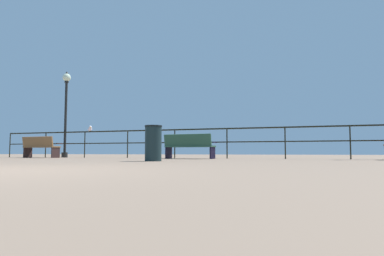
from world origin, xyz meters
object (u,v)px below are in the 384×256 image
(bench_far_left, at_px, (40,146))
(bench_near_left, at_px, (189,145))
(seagull_on_rail, at_px, (90,129))
(lamppost_left, at_px, (66,103))
(trash_bin, at_px, (153,143))

(bench_far_left, xyz_separation_m, bench_near_left, (6.49, -0.01, -0.02))
(seagull_on_rail, bearing_deg, bench_far_left, -155.66)
(bench_far_left, xyz_separation_m, seagull_on_rail, (1.82, 0.82, 0.72))
(lamppost_left, distance_m, trash_bin, 7.97)
(bench_far_left, distance_m, trash_bin, 7.42)
(lamppost_left, xyz_separation_m, trash_bin, (6.36, -4.40, -1.94))
(bench_near_left, distance_m, lamppost_left, 6.58)
(bench_near_left, xyz_separation_m, lamppost_left, (-6.19, 1.14, 1.92))
(lamppost_left, relative_size, trash_bin, 4.21)
(lamppost_left, bearing_deg, seagull_on_rail, -11.59)
(bench_far_left, xyz_separation_m, lamppost_left, (0.31, 1.13, 1.91))
(bench_far_left, bearing_deg, lamppost_left, 74.83)
(bench_near_left, height_order, lamppost_left, lamppost_left)
(trash_bin, bearing_deg, bench_near_left, 92.95)
(lamppost_left, xyz_separation_m, seagull_on_rail, (1.51, -0.31, -1.19))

